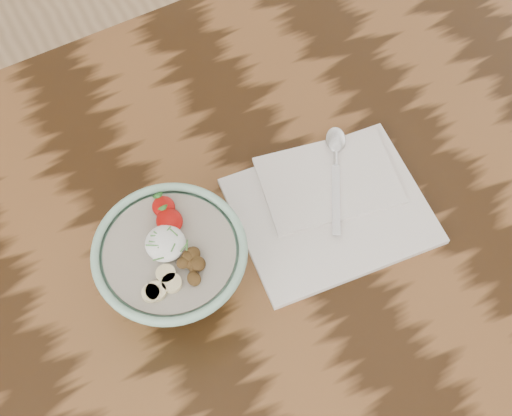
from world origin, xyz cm
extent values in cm
cube|color=black|center=(0.00, 0.00, 73.00)|extent=(160.00, 90.00, 4.00)
cylinder|color=#4C2D19|center=(72.00, 37.00, 35.50)|extent=(7.00, 7.00, 71.00)
cylinder|color=#90C2A8|center=(-18.94, -0.09, 75.58)|extent=(8.16, 8.16, 1.17)
torus|color=#90C2A8|center=(-18.94, -0.09, 85.10)|extent=(18.55, 18.55, 1.07)
cylinder|color=#A79B8A|center=(-18.94, -0.09, 84.52)|extent=(15.73, 15.73, 0.97)
ellipsoid|color=white|center=(-19.01, 0.66, 85.92)|extent=(4.78, 4.78, 2.63)
ellipsoid|color=#A20A07|center=(-17.14, 5.27, 85.76)|extent=(2.75, 3.03, 1.51)
cone|color=#286623|center=(-17.14, 6.51, 86.06)|extent=(1.40, 1.03, 1.52)
ellipsoid|color=#A20A07|center=(-17.33, 3.15, 85.87)|extent=(3.16, 3.48, 1.74)
cone|color=#286623|center=(-17.33, 4.57, 86.17)|extent=(1.40, 1.03, 1.52)
cylinder|color=beige|center=(-23.04, -4.03, 85.40)|extent=(2.11, 2.11, 0.70)
cylinder|color=beige|center=(-22.42, -4.10, 85.40)|extent=(2.39, 2.39, 0.70)
cylinder|color=beige|center=(-20.41, -4.04, 85.40)|extent=(2.32, 2.32, 0.70)
cylinder|color=beige|center=(-20.55, -2.69, 85.40)|extent=(2.32, 2.32, 0.70)
ellipsoid|color=#503817|center=(-17.96, -4.85, 85.66)|extent=(1.69, 1.99, 1.16)
ellipsoid|color=#503817|center=(-17.37, -3.50, 85.47)|extent=(1.74, 1.78, 0.81)
ellipsoid|color=#503817|center=(-16.63, -1.71, 85.61)|extent=(2.12, 1.89, 1.27)
ellipsoid|color=#503817|center=(-17.38, -2.07, 85.62)|extent=(2.20, 2.28, 1.30)
ellipsoid|color=#503817|center=(-16.77, -3.39, 85.65)|extent=(2.08, 2.16, 1.12)
ellipsoid|color=#503817|center=(-18.13, -2.46, 85.61)|extent=(1.86, 1.64, 1.19)
ellipsoid|color=#503817|center=(-17.48, -2.94, 85.50)|extent=(1.87, 1.90, 1.10)
ellipsoid|color=#503817|center=(-16.67, -1.94, 85.60)|extent=(2.35, 2.39, 1.31)
cylinder|color=#427D35|center=(-19.60, 0.20, 87.00)|extent=(1.14, 0.60, 0.22)
cylinder|color=#427D35|center=(-20.03, 0.77, 87.00)|extent=(1.41, 1.13, 0.24)
cylinder|color=#427D35|center=(-17.65, 0.93, 87.00)|extent=(0.55, 1.25, 0.22)
cylinder|color=#427D35|center=(-19.60, 1.44, 87.00)|extent=(1.33, 0.99, 0.23)
cylinder|color=#427D35|center=(-20.63, -1.31, 87.00)|extent=(1.29, 0.48, 0.22)
cylinder|color=#427D35|center=(-17.42, -1.35, 87.00)|extent=(1.30, 0.83, 0.23)
cylinder|color=#427D35|center=(-20.44, 0.54, 87.00)|extent=(1.59, 1.05, 0.24)
cylinder|color=#427D35|center=(-18.19, 1.53, 87.00)|extent=(1.18, 0.73, 0.22)
cylinder|color=#427D35|center=(-17.01, -1.26, 87.00)|extent=(0.80, 1.25, 0.23)
cylinder|color=#427D35|center=(-19.43, 1.54, 87.00)|extent=(0.64, 1.31, 0.23)
cylinder|color=#427D35|center=(-18.57, -0.80, 87.00)|extent=(0.94, 0.86, 0.22)
cube|color=white|center=(4.04, -0.40, 75.49)|extent=(27.30, 22.98, 0.97)
cube|color=white|center=(5.99, 3.49, 76.26)|extent=(20.71, 16.22, 0.58)
cube|color=silver|center=(5.11, 0.20, 76.72)|extent=(6.48, 9.93, 0.33)
cylinder|color=silver|center=(8.63, 6.13, 76.89)|extent=(2.03, 2.79, 0.67)
ellipsoid|color=silver|center=(10.02, 8.48, 77.01)|extent=(4.73, 5.23, 0.90)
camera|label=1|loc=(-26.64, -36.15, 161.08)|focal=50.00mm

